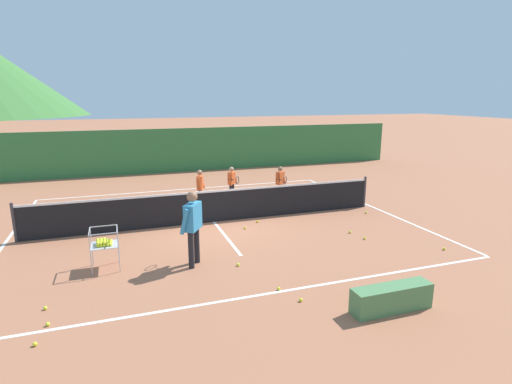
{
  "coord_description": "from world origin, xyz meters",
  "views": [
    {
      "loc": [
        -2.6,
        -11.38,
        3.69
      ],
      "look_at": [
        0.82,
        -1.5,
        1.2
      ],
      "focal_mm": 28.32,
      "sensor_mm": 36.0,
      "label": 1
    }
  ],
  "objects_px": {
    "tennis_ball_9": "(301,300)",
    "tennis_ball_3": "(279,289)",
    "student_1": "(232,180)",
    "tennis_ball_6": "(366,213)",
    "tennis_ball_8": "(444,249)",
    "tennis_ball_0": "(258,221)",
    "tennis_ball_7": "(238,265)",
    "tennis_net": "(214,206)",
    "courtside_bench": "(391,298)",
    "tennis_ball_4": "(365,238)",
    "tennis_ball_2": "(35,344)",
    "tennis_ball_11": "(350,232)",
    "tennis_ball_5": "(48,324)",
    "tennis_ball_10": "(245,228)",
    "student_0": "(200,185)",
    "student_2": "(280,180)",
    "ball_cart": "(104,243)",
    "instructor": "(193,221)",
    "tennis_ball_1": "(45,308)"
  },
  "relations": [
    {
      "from": "tennis_ball_9",
      "to": "tennis_ball_3",
      "type": "bearing_deg",
      "value": 111.35
    },
    {
      "from": "student_1",
      "to": "tennis_ball_6",
      "type": "relative_size",
      "value": 18.02
    },
    {
      "from": "student_1",
      "to": "tennis_ball_8",
      "type": "xyz_separation_m",
      "value": [
        3.6,
        -6.41,
        -0.7
      ]
    },
    {
      "from": "tennis_ball_0",
      "to": "tennis_ball_7",
      "type": "distance_m",
      "value": 3.22
    },
    {
      "from": "tennis_net",
      "to": "tennis_ball_0",
      "type": "xyz_separation_m",
      "value": [
        1.23,
        -0.48,
        -0.47
      ]
    },
    {
      "from": "tennis_ball_6",
      "to": "courtside_bench",
      "type": "xyz_separation_m",
      "value": [
        -3.06,
        -5.3,
        0.2
      ]
    },
    {
      "from": "tennis_ball_4",
      "to": "tennis_ball_8",
      "type": "height_order",
      "value": "same"
    },
    {
      "from": "tennis_ball_3",
      "to": "tennis_ball_8",
      "type": "height_order",
      "value": "same"
    },
    {
      "from": "tennis_ball_2",
      "to": "tennis_ball_11",
      "type": "xyz_separation_m",
      "value": [
        7.32,
        2.95,
        0.0
      ]
    },
    {
      "from": "tennis_ball_5",
      "to": "tennis_ball_10",
      "type": "height_order",
      "value": "same"
    },
    {
      "from": "tennis_net",
      "to": "student_1",
      "type": "bearing_deg",
      "value": 62.15
    },
    {
      "from": "tennis_ball_6",
      "to": "tennis_ball_9",
      "type": "bearing_deg",
      "value": -134.54
    },
    {
      "from": "tennis_ball_5",
      "to": "tennis_ball_4",
      "type": "bearing_deg",
      "value": 14.12
    },
    {
      "from": "student_1",
      "to": "tennis_ball_11",
      "type": "bearing_deg",
      "value": -65.33
    },
    {
      "from": "student_0",
      "to": "tennis_ball_5",
      "type": "distance_m",
      "value": 7.45
    },
    {
      "from": "student_2",
      "to": "ball_cart",
      "type": "height_order",
      "value": "student_2"
    },
    {
      "from": "instructor",
      "to": "tennis_ball_1",
      "type": "bearing_deg",
      "value": -159.35
    },
    {
      "from": "tennis_ball_2",
      "to": "tennis_ball_9",
      "type": "relative_size",
      "value": 1.0
    },
    {
      "from": "tennis_ball_3",
      "to": "tennis_ball_6",
      "type": "height_order",
      "value": "same"
    },
    {
      "from": "tennis_ball_3",
      "to": "tennis_ball_10",
      "type": "relative_size",
      "value": 1.0
    },
    {
      "from": "instructor",
      "to": "tennis_ball_11",
      "type": "xyz_separation_m",
      "value": [
        4.47,
        0.73,
        -0.99
      ]
    },
    {
      "from": "tennis_ball_1",
      "to": "tennis_ball_6",
      "type": "xyz_separation_m",
      "value": [
        8.84,
        3.29,
        0.0
      ]
    },
    {
      "from": "student_1",
      "to": "tennis_ball_11",
      "type": "height_order",
      "value": "student_1"
    },
    {
      "from": "courtside_bench",
      "to": "tennis_ball_3",
      "type": "bearing_deg",
      "value": 139.9
    },
    {
      "from": "tennis_ball_0",
      "to": "tennis_ball_3",
      "type": "height_order",
      "value": "same"
    },
    {
      "from": "student_0",
      "to": "tennis_ball_0",
      "type": "relative_size",
      "value": 19.14
    },
    {
      "from": "tennis_ball_7",
      "to": "tennis_ball_8",
      "type": "bearing_deg",
      "value": -8.29
    },
    {
      "from": "student_0",
      "to": "tennis_ball_11",
      "type": "bearing_deg",
      "value": -49.37
    },
    {
      "from": "tennis_ball_1",
      "to": "courtside_bench",
      "type": "bearing_deg",
      "value": -19.14
    },
    {
      "from": "student_0",
      "to": "tennis_ball_1",
      "type": "bearing_deg",
      "value": -124.6
    },
    {
      "from": "tennis_ball_11",
      "to": "tennis_ball_3",
      "type": "bearing_deg",
      "value": -141.72
    },
    {
      "from": "tennis_ball_9",
      "to": "tennis_ball_8",
      "type": "bearing_deg",
      "value": 14.79
    },
    {
      "from": "tennis_net",
      "to": "tennis_ball_0",
      "type": "bearing_deg",
      "value": -21.44
    },
    {
      "from": "tennis_ball_3",
      "to": "tennis_ball_10",
      "type": "bearing_deg",
      "value": 82.42
    },
    {
      "from": "ball_cart",
      "to": "courtside_bench",
      "type": "bearing_deg",
      "value": -36.36
    },
    {
      "from": "tennis_ball_4",
      "to": "tennis_ball_10",
      "type": "distance_m",
      "value": 3.3
    },
    {
      "from": "student_2",
      "to": "tennis_ball_7",
      "type": "distance_m",
      "value": 5.97
    },
    {
      "from": "student_0",
      "to": "tennis_ball_5",
      "type": "height_order",
      "value": "student_0"
    },
    {
      "from": "student_1",
      "to": "tennis_ball_0",
      "type": "relative_size",
      "value": 18.02
    },
    {
      "from": "instructor",
      "to": "ball_cart",
      "type": "bearing_deg",
      "value": 166.7
    },
    {
      "from": "tennis_ball_1",
      "to": "tennis_ball_8",
      "type": "distance_m",
      "value": 8.84
    },
    {
      "from": "tennis_ball_5",
      "to": "tennis_ball_0",
      "type": "bearing_deg",
      "value": 39.01
    },
    {
      "from": "tennis_ball_11",
      "to": "tennis_ball_10",
      "type": "bearing_deg",
      "value": 153.93
    },
    {
      "from": "tennis_ball_6",
      "to": "student_1",
      "type": "bearing_deg",
      "value": 139.5
    },
    {
      "from": "tennis_ball_7",
      "to": "tennis_ball_10",
      "type": "distance_m",
      "value": 2.58
    },
    {
      "from": "courtside_bench",
      "to": "tennis_ball_10",
      "type": "bearing_deg",
      "value": 102.04
    },
    {
      "from": "tennis_ball_6",
      "to": "tennis_ball_1",
      "type": "bearing_deg",
      "value": -159.59
    },
    {
      "from": "tennis_ball_0",
      "to": "tennis_ball_11",
      "type": "xyz_separation_m",
      "value": [
        2.1,
        -1.74,
        0.0
      ]
    },
    {
      "from": "student_2",
      "to": "tennis_ball_3",
      "type": "bearing_deg",
      "value": -112.63
    },
    {
      "from": "tennis_ball_9",
      "to": "tennis_ball_11",
      "type": "xyz_separation_m",
      "value": [
        2.93,
        3.03,
        0.0
      ]
    }
  ]
}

